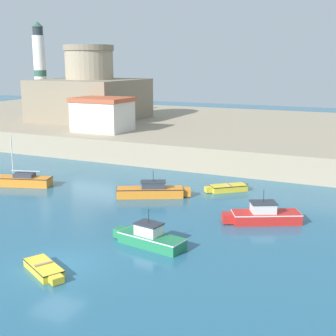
{
  "coord_description": "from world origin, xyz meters",
  "views": [
    {
      "loc": [
        15.64,
        -18.83,
        10.96
      ],
      "look_at": [
        -1.0,
        16.64,
        2.0
      ],
      "focal_mm": 50.0,
      "sensor_mm": 36.0,
      "label": 1
    }
  ],
  "objects_px": {
    "motorboat_orange_6": "(152,191)",
    "dinghy_yellow_2": "(227,188)",
    "motorboat_red_0": "(263,215)",
    "sailboat_orange_1": "(18,180)",
    "motorboat_green_3": "(149,237)",
    "harbor_shed_mid_row": "(103,114)",
    "fortress": "(90,94)",
    "dinghy_yellow_4": "(44,269)",
    "lighthouse": "(40,72)"
  },
  "relations": [
    {
      "from": "motorboat_green_3",
      "to": "harbor_shed_mid_row",
      "type": "relative_size",
      "value": 0.75
    },
    {
      "from": "harbor_shed_mid_row",
      "to": "fortress",
      "type": "bearing_deg",
      "value": 131.18
    },
    {
      "from": "sailboat_orange_1",
      "to": "dinghy_yellow_2",
      "type": "xyz_separation_m",
      "value": [
        17.73,
        6.26,
        -0.19
      ]
    },
    {
      "from": "dinghy_yellow_2",
      "to": "harbor_shed_mid_row",
      "type": "bearing_deg",
      "value": 150.68
    },
    {
      "from": "sailboat_orange_1",
      "to": "fortress",
      "type": "relative_size",
      "value": 0.48
    },
    {
      "from": "sailboat_orange_1",
      "to": "motorboat_green_3",
      "type": "xyz_separation_m",
      "value": [
        17.28,
        -7.48,
        0.02
      ]
    },
    {
      "from": "sailboat_orange_1",
      "to": "harbor_shed_mid_row",
      "type": "bearing_deg",
      "value": 96.54
    },
    {
      "from": "dinghy_yellow_2",
      "to": "dinghy_yellow_4",
      "type": "height_order",
      "value": "dinghy_yellow_2"
    },
    {
      "from": "sailboat_orange_1",
      "to": "motorboat_orange_6",
      "type": "relative_size",
      "value": 1.12
    },
    {
      "from": "motorboat_orange_6",
      "to": "motorboat_red_0",
      "type": "bearing_deg",
      "value": -13.4
    },
    {
      "from": "motorboat_orange_6",
      "to": "dinghy_yellow_2",
      "type": "bearing_deg",
      "value": 40.48
    },
    {
      "from": "motorboat_green_3",
      "to": "sailboat_orange_1",
      "type": "bearing_deg",
      "value": 156.58
    },
    {
      "from": "sailboat_orange_1",
      "to": "fortress",
      "type": "distance_m",
      "value": 28.88
    },
    {
      "from": "motorboat_red_0",
      "to": "motorboat_green_3",
      "type": "relative_size",
      "value": 1.08
    },
    {
      "from": "motorboat_orange_6",
      "to": "fortress",
      "type": "xyz_separation_m",
      "value": [
        -22.64,
        24.56,
        5.76
      ]
    },
    {
      "from": "fortress",
      "to": "harbor_shed_mid_row",
      "type": "distance_m",
      "value": 12.26
    },
    {
      "from": "motorboat_green_3",
      "to": "motorboat_orange_6",
      "type": "bearing_deg",
      "value": 116.21
    },
    {
      "from": "dinghy_yellow_4",
      "to": "dinghy_yellow_2",
      "type": "bearing_deg",
      "value": 79.08
    },
    {
      "from": "motorboat_orange_6",
      "to": "sailboat_orange_1",
      "type": "bearing_deg",
      "value": -171.37
    },
    {
      "from": "harbor_shed_mid_row",
      "to": "motorboat_red_0",
      "type": "bearing_deg",
      "value": -35.91
    },
    {
      "from": "sailboat_orange_1",
      "to": "dinghy_yellow_2",
      "type": "height_order",
      "value": "sailboat_orange_1"
    },
    {
      "from": "dinghy_yellow_2",
      "to": "dinghy_yellow_4",
      "type": "distance_m",
      "value": 19.84
    },
    {
      "from": "motorboat_red_0",
      "to": "fortress",
      "type": "distance_m",
      "value": 42.61
    },
    {
      "from": "sailboat_orange_1",
      "to": "dinghy_yellow_4",
      "type": "xyz_separation_m",
      "value": [
        13.97,
        -13.22,
        -0.25
      ]
    },
    {
      "from": "lighthouse",
      "to": "dinghy_yellow_2",
      "type": "bearing_deg",
      "value": -28.01
    },
    {
      "from": "motorboat_green_3",
      "to": "motorboat_red_0",
      "type": "bearing_deg",
      "value": 53.21
    },
    {
      "from": "sailboat_orange_1",
      "to": "dinghy_yellow_2",
      "type": "bearing_deg",
      "value": 19.44
    },
    {
      "from": "motorboat_red_0",
      "to": "lighthouse",
      "type": "bearing_deg",
      "value": 147.63
    },
    {
      "from": "sailboat_orange_1",
      "to": "dinghy_yellow_4",
      "type": "relative_size",
      "value": 1.96
    },
    {
      "from": "motorboat_green_3",
      "to": "fortress",
      "type": "height_order",
      "value": "fortress"
    },
    {
      "from": "lighthouse",
      "to": "fortress",
      "type": "bearing_deg",
      "value": 8.68
    },
    {
      "from": "sailboat_orange_1",
      "to": "fortress",
      "type": "height_order",
      "value": "fortress"
    },
    {
      "from": "motorboat_red_0",
      "to": "fortress",
      "type": "height_order",
      "value": "fortress"
    },
    {
      "from": "sailboat_orange_1",
      "to": "fortress",
      "type": "xyz_separation_m",
      "value": [
        -9.99,
        26.47,
        5.78
      ]
    },
    {
      "from": "motorboat_red_0",
      "to": "dinghy_yellow_2",
      "type": "height_order",
      "value": "motorboat_red_0"
    },
    {
      "from": "dinghy_yellow_4",
      "to": "lighthouse",
      "type": "bearing_deg",
      "value": 129.72
    },
    {
      "from": "motorboat_red_0",
      "to": "lighthouse",
      "type": "height_order",
      "value": "lighthouse"
    },
    {
      "from": "lighthouse",
      "to": "motorboat_orange_6",
      "type": "bearing_deg",
      "value": -37.29
    },
    {
      "from": "sailboat_orange_1",
      "to": "dinghy_yellow_2",
      "type": "relative_size",
      "value": 1.94
    },
    {
      "from": "sailboat_orange_1",
      "to": "lighthouse",
      "type": "height_order",
      "value": "lighthouse"
    },
    {
      "from": "motorboat_green_3",
      "to": "motorboat_orange_6",
      "type": "height_order",
      "value": "motorboat_green_3"
    },
    {
      "from": "harbor_shed_mid_row",
      "to": "sailboat_orange_1",
      "type": "bearing_deg",
      "value": -83.46
    },
    {
      "from": "lighthouse",
      "to": "harbor_shed_mid_row",
      "type": "bearing_deg",
      "value": -26.34
    },
    {
      "from": "motorboat_green_3",
      "to": "dinghy_yellow_4",
      "type": "height_order",
      "value": "motorboat_green_3"
    },
    {
      "from": "dinghy_yellow_4",
      "to": "motorboat_orange_6",
      "type": "relative_size",
      "value": 0.57
    },
    {
      "from": "sailboat_orange_1",
      "to": "harbor_shed_mid_row",
      "type": "distance_m",
      "value": 17.93
    },
    {
      "from": "sailboat_orange_1",
      "to": "dinghy_yellow_4",
      "type": "distance_m",
      "value": 19.24
    },
    {
      "from": "dinghy_yellow_2",
      "to": "lighthouse",
      "type": "bearing_deg",
      "value": 151.99
    },
    {
      "from": "motorboat_red_0",
      "to": "sailboat_orange_1",
      "type": "xyz_separation_m",
      "value": [
        -22.55,
        0.44,
        -0.05
      ]
    },
    {
      "from": "dinghy_yellow_2",
      "to": "motorboat_green_3",
      "type": "relative_size",
      "value": 0.68
    }
  ]
}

